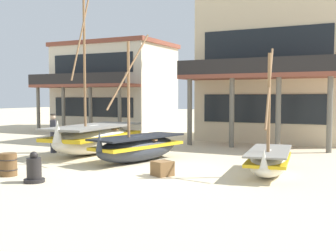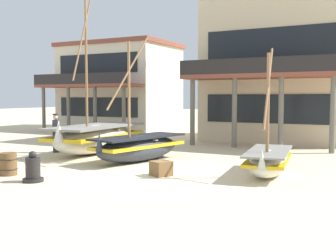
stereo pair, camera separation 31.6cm
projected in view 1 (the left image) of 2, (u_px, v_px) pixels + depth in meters
ground_plane at (154, 170)px, 13.80m from camera, size 120.00×120.00×0.00m
fishing_boat_near_left at (269, 160)px, 13.04m from camera, size 1.66×3.56×3.95m
fishing_boat_centre_large at (94, 138)px, 17.88m from camera, size 2.39×5.37×7.94m
fishing_boat_far_right at (138, 147)px, 15.64m from camera, size 2.15×4.21×4.77m
fisherman_by_hull at (53, 134)px, 18.01m from camera, size 0.39×0.42×1.68m
capstan_winch at (34, 170)px, 11.84m from camera, size 0.59×0.59×0.88m
wooden_barrel at (8, 165)px, 12.79m from camera, size 0.56×0.56×0.70m
cargo_crate at (162, 168)px, 12.83m from camera, size 0.73×0.73×0.45m
harbor_building_main at (278, 49)px, 23.45m from camera, size 7.96×8.25×10.18m
harbor_building_annex at (115, 86)px, 31.80m from camera, size 8.24×7.88×6.40m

